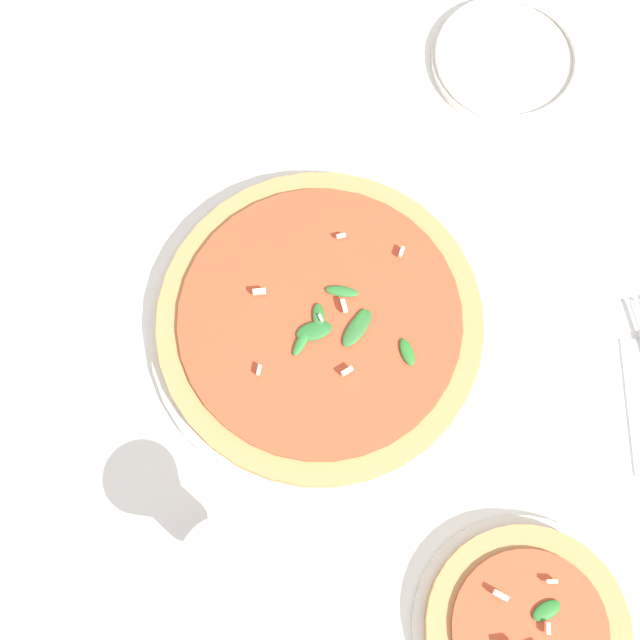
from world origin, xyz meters
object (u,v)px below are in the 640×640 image
wine_glass (230,565)px  pizza_arugula_main (320,324)px  pizza_personal_side (526,629)px  side_plate_white (507,59)px

wine_glass → pizza_arugula_main: bearing=-23.0°
pizza_personal_side → side_plate_white: (0.60, -0.08, -0.01)m
pizza_arugula_main → pizza_personal_side: 0.34m
wine_glass → side_plate_white: size_ratio=0.86×
wine_glass → side_plate_white: wine_glass is taller
pizza_personal_side → side_plate_white: pizza_personal_side is taller
wine_glass → side_plate_white: 0.62m
pizza_arugula_main → pizza_personal_side: bearing=-152.7°
pizza_personal_side → wine_glass: wine_glass is taller
pizza_arugula_main → wine_glass: wine_glass is taller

